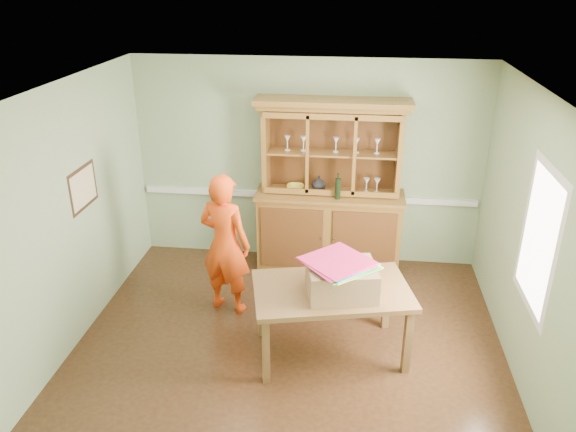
# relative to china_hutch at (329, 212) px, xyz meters

# --- Properties ---
(floor) EXTENTS (4.50, 4.50, 0.00)m
(floor) POSITION_rel_china_hutch_xyz_m (-0.31, -1.75, -0.79)
(floor) COLOR #4B2F18
(floor) RESTS_ON ground
(ceiling) EXTENTS (4.50, 4.50, 0.00)m
(ceiling) POSITION_rel_china_hutch_xyz_m (-0.31, -1.75, 1.91)
(ceiling) COLOR white
(ceiling) RESTS_ON wall_back
(wall_back) EXTENTS (4.50, 0.00, 4.50)m
(wall_back) POSITION_rel_china_hutch_xyz_m (-0.31, 0.25, 0.56)
(wall_back) COLOR gray
(wall_back) RESTS_ON floor
(wall_left) EXTENTS (0.00, 4.00, 4.00)m
(wall_left) POSITION_rel_china_hutch_xyz_m (-2.56, -1.75, 0.56)
(wall_left) COLOR gray
(wall_left) RESTS_ON floor
(wall_right) EXTENTS (0.00, 4.00, 4.00)m
(wall_right) POSITION_rel_china_hutch_xyz_m (1.94, -1.75, 0.56)
(wall_right) COLOR gray
(wall_right) RESTS_ON floor
(wall_front) EXTENTS (4.50, 0.00, 4.50)m
(wall_front) POSITION_rel_china_hutch_xyz_m (-0.31, -3.75, 0.56)
(wall_front) COLOR gray
(wall_front) RESTS_ON floor
(chair_rail) EXTENTS (4.41, 0.05, 0.08)m
(chair_rail) POSITION_rel_china_hutch_xyz_m (-0.31, 0.23, 0.11)
(chair_rail) COLOR silver
(chair_rail) RESTS_ON wall_back
(framed_map) EXTENTS (0.03, 0.60, 0.46)m
(framed_map) POSITION_rel_china_hutch_xyz_m (-2.54, -1.45, 0.76)
(framed_map) COLOR #322014
(framed_map) RESTS_ON wall_left
(window_panel) EXTENTS (0.03, 0.96, 1.36)m
(window_panel) POSITION_rel_china_hutch_xyz_m (1.92, -2.05, 0.71)
(window_panel) COLOR silver
(window_panel) RESTS_ON wall_right
(china_hutch) EXTENTS (1.90, 0.63, 2.24)m
(china_hutch) POSITION_rel_china_hutch_xyz_m (0.00, 0.00, 0.00)
(china_hutch) COLOR brown
(china_hutch) RESTS_ON floor
(dining_table) EXTENTS (1.71, 1.25, 0.77)m
(dining_table) POSITION_rel_china_hutch_xyz_m (0.13, -1.88, -0.11)
(dining_table) COLOR brown
(dining_table) RESTS_ON floor
(cardboard_box) EXTENTS (0.73, 0.63, 0.30)m
(cardboard_box) POSITION_rel_china_hutch_xyz_m (0.22, -1.96, 0.14)
(cardboard_box) COLOR #A07352
(cardboard_box) RESTS_ON dining_table
(kite_stack) EXTENTS (0.79, 0.79, 0.05)m
(kite_stack) POSITION_rel_china_hutch_xyz_m (0.19, -1.94, 0.31)
(kite_stack) COLOR #FFFB20
(kite_stack) RESTS_ON cardboard_box
(person) EXTENTS (0.70, 0.56, 1.67)m
(person) POSITION_rel_china_hutch_xyz_m (-1.11, -1.17, 0.05)
(person) COLOR #F4470F
(person) RESTS_ON floor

